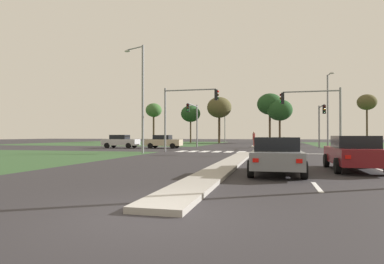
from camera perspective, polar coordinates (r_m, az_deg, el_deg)
The scene contains 35 objects.
ground_plane at distance 36.04m, azimuth 10.33°, elevation -3.02°, with size 200.00×200.00×0.00m, color #282628.
grass_verge_far_left at distance 66.53m, azimuth -10.76°, elevation -1.90°, with size 35.00×35.00×0.01m, color #2D4C28.
median_island_near at distance 17.15m, azimuth 6.33°, elevation -5.49°, with size 1.20×22.00×0.14m, color gray.
median_island_far at distance 61.00m, azimuth 11.80°, elevation -1.95°, with size 1.20×36.00×0.14m, color #ADA89E.
lane_dash_near at distance 10.61m, azimuth 20.75°, elevation -8.84°, with size 0.14×2.00×0.01m, color silver.
lane_dash_second at distance 16.55m, azimuth 18.26°, elevation -5.87°, with size 0.14×2.00×0.01m, color silver.
lane_dash_third at distance 22.51m, azimuth 17.10°, elevation -4.46°, with size 0.14×2.00×0.01m, color silver.
edge_line_right at distance 18.58m, azimuth 28.30°, elevation -5.24°, with size 0.14×24.00×0.01m, color silver.
stop_bar_near at distance 29.02m, azimuth 16.98°, elevation -3.59°, with size 6.40×0.50×0.01m, color silver.
crosswalk_bar_near at distance 31.97m, azimuth -1.82°, elevation -3.33°, with size 0.70×2.80×0.01m, color silver.
crosswalk_bar_second at distance 31.68m, azimuth 0.19°, elevation -3.36°, with size 0.70×2.80×0.01m, color silver.
crosswalk_bar_third at distance 31.43m, azimuth 2.23°, elevation -3.38°, with size 0.70×2.80×0.01m, color silver.
crosswalk_bar_fourth at distance 31.21m, azimuth 4.30°, elevation -3.40°, with size 0.70×2.80×0.01m, color silver.
crosswalk_bar_fifth at distance 31.04m, azimuth 6.40°, elevation -3.41°, with size 0.70×2.80×0.01m, color silver.
crosswalk_bar_sixth at distance 30.91m, azimuth 8.52°, elevation -3.42°, with size 0.70×2.80×0.01m, color silver.
crosswalk_bar_seventh at distance 30.83m, azimuth 10.65°, elevation -3.43°, with size 0.70×2.80×0.01m, color silver.
crosswalk_bar_eighth at distance 30.78m, azimuth 12.79°, elevation -3.42°, with size 0.70×2.80×0.01m, color silver.
car_beige_near at distance 39.51m, azimuth -4.94°, elevation -1.65°, with size 4.33×1.95×1.58m.
car_grey_second at distance 13.62m, azimuth 14.38°, elevation -3.86°, with size 2.07×4.59×1.46m.
car_maroon_third at distance 16.00m, azimuth 26.15°, elevation -3.24°, with size 2.05×4.59×1.52m.
car_silver_fourth at distance 41.32m, azimuth -12.21°, elevation -1.57°, with size 4.44×2.00×1.60m.
traffic_signal_far_right at distance 41.23m, azimuth 21.36°, elevation 2.27°, with size 0.32×4.55×5.15m.
traffic_signal_near_right at distance 29.64m, azimuth 20.77°, elevation 3.85°, with size 4.94×0.32×5.49m.
traffic_signal_far_left at distance 41.91m, azimuth 0.29°, elevation 2.62°, with size 0.32×5.13×5.59m.
traffic_signal_near_left at distance 30.53m, azimuth -1.38°, elevation 4.27°, with size 5.18×0.32×5.96m.
street_lamp_second at distance 29.02m, azimuth -8.75°, elevation 6.66°, with size 2.19×1.03×9.31m.
street_lamp_third at distance 43.46m, azimuth 22.42°, elevation 4.07°, with size 0.56×2.43×8.94m.
street_lamp_fourth at distance 76.32m, azimuth 5.53°, elevation 1.71°, with size 2.03×1.98×8.05m.
pedestrian_at_median at distance 44.54m, azimuth 10.63°, elevation -0.87°, with size 0.34×0.34×1.91m.
treeline_near at distance 74.16m, azimuth -6.62°, elevation 3.68°, with size 3.59×3.59×8.69m.
treeline_second at distance 68.05m, azimuth -0.24°, elevation 3.15°, with size 4.00×4.00×7.71m.
treeline_third at distance 66.82m, azimuth 4.72°, elevation 4.21°, with size 4.91×4.91×9.26m.
treeline_fourth at distance 68.21m, azimuth 14.89°, elevation 3.65°, with size 4.98×4.98×8.71m.
treeline_fifth at distance 69.50m, azimuth 13.27°, elevation 4.68°, with size 5.12×5.12×10.12m.
treeline_sixth at distance 69.82m, azimuth 27.93°, elevation 4.51°, with size 3.45×3.45×9.21m.
Camera 1 is at (2.26, -5.94, 1.54)m, focal length 30.93 mm.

